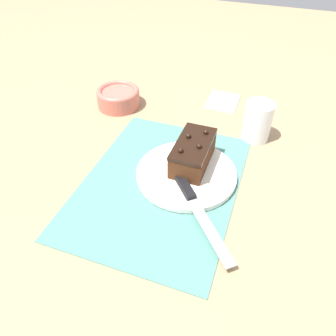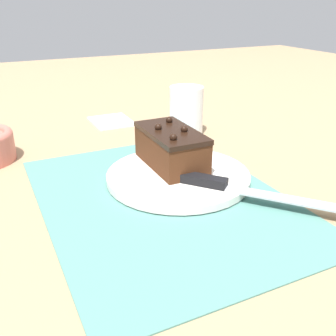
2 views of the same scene
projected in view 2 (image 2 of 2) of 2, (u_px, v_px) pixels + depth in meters
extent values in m
plane|color=#9E7F5B|center=(162.00, 199.00, 0.59)|extent=(3.00, 3.00, 0.00)
cube|color=slate|center=(162.00, 198.00, 0.59)|extent=(0.46, 0.34, 0.00)
cylinder|color=white|center=(178.00, 176.00, 0.64)|extent=(0.23, 0.23, 0.01)
cube|color=#472614|center=(171.00, 150.00, 0.65)|extent=(0.14, 0.07, 0.05)
cube|color=black|center=(171.00, 133.00, 0.64)|extent=(0.14, 0.08, 0.01)
sphere|color=black|center=(169.00, 120.00, 0.68)|extent=(0.01, 0.01, 0.01)
sphere|color=black|center=(158.00, 127.00, 0.64)|extent=(0.01, 0.01, 0.01)
sphere|color=black|center=(184.00, 129.00, 0.63)|extent=(0.01, 0.01, 0.01)
sphere|color=black|center=(173.00, 137.00, 0.60)|extent=(0.01, 0.01, 0.01)
cube|color=black|center=(201.00, 180.00, 0.59)|extent=(0.07, 0.07, 0.01)
cube|color=#B7BABF|center=(285.00, 199.00, 0.55)|extent=(0.14, 0.13, 0.00)
cylinder|color=white|center=(186.00, 111.00, 0.84)|extent=(0.07, 0.07, 0.10)
cube|color=white|center=(111.00, 121.00, 0.94)|extent=(0.11, 0.09, 0.01)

